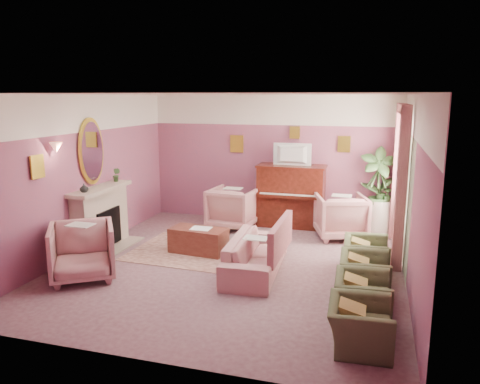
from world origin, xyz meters
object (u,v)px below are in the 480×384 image
(piano, at_px, (291,196))
(olive_chair_a, at_px, (360,318))
(side_table, at_px, (380,217))
(television, at_px, (292,153))
(floral_armchair_right, at_px, (341,214))
(floral_armchair_front, at_px, (82,249))
(olive_chair_b, at_px, (363,289))
(olive_chair_d, at_px, (366,249))
(sofa, at_px, (256,248))
(floral_armchair_left, at_px, (233,206))
(coffee_table, at_px, (199,241))
(olive_chair_c, at_px, (365,267))

(piano, distance_m, olive_chair_a, 5.03)
(side_table, bearing_deg, television, -179.69)
(floral_armchair_right, relative_size, side_table, 1.38)
(floral_armchair_front, relative_size, olive_chair_a, 1.19)
(olive_chair_b, xyz_separation_m, olive_chair_d, (0.00, 1.64, 0.00))
(sofa, distance_m, side_table, 3.38)
(floral_armchair_right, distance_m, olive_chair_b, 3.38)
(floral_armchair_right, xyz_separation_m, olive_chair_b, (0.53, -3.33, -0.13))
(floral_armchair_left, xyz_separation_m, olive_chair_a, (2.79, -4.25, -0.13))
(television, distance_m, olive_chair_b, 4.39)
(coffee_table, relative_size, floral_armchair_right, 1.04)
(olive_chair_d, bearing_deg, coffee_table, 178.92)
(piano, bearing_deg, olive_chair_a, -70.92)
(sofa, height_order, floral_armchair_left, floral_armchair_left)
(television, bearing_deg, floral_armchair_left, -158.71)
(floral_armchair_left, bearing_deg, olive_chair_a, -56.65)
(television, distance_m, floral_armchair_front, 4.72)
(coffee_table, height_order, floral_armchair_right, floral_armchair_right)
(coffee_table, bearing_deg, olive_chair_d, -1.08)
(coffee_table, height_order, side_table, side_table)
(olive_chair_b, bearing_deg, coffee_table, 149.77)
(floral_armchair_left, distance_m, side_table, 3.04)
(olive_chair_a, relative_size, olive_chair_d, 1.00)
(sofa, bearing_deg, television, 88.91)
(olive_chair_b, bearing_deg, floral_armchair_left, 129.20)
(olive_chair_b, distance_m, side_table, 3.89)
(olive_chair_a, bearing_deg, floral_armchair_right, 97.31)
(piano, relative_size, side_table, 2.00)
(piano, bearing_deg, television, -90.00)
(television, height_order, side_table, television)
(floral_armchair_right, height_order, olive_chair_d, floral_armchair_right)
(floral_armchair_front, height_order, olive_chair_d, floral_armchair_front)
(sofa, bearing_deg, floral_armchair_right, 62.60)
(television, relative_size, coffee_table, 0.80)
(floral_armchair_left, relative_size, olive_chair_d, 1.19)
(piano, relative_size, floral_armchair_left, 1.45)
(olive_chair_b, height_order, side_table, same)
(side_table, bearing_deg, olive_chair_c, -93.97)
(floral_armchair_left, bearing_deg, coffee_table, -93.79)
(olive_chair_b, relative_size, side_table, 1.16)
(piano, height_order, olive_chair_c, piano)
(olive_chair_b, distance_m, olive_chair_d, 1.64)
(olive_chair_a, xyz_separation_m, olive_chair_b, (0.00, 0.82, 0.00))
(floral_armchair_right, relative_size, floral_armchair_front, 1.00)
(television, height_order, floral_armchair_right, television)
(sofa, xyz_separation_m, olive_chair_d, (1.69, 0.55, -0.04))
(olive_chair_d, relative_size, side_table, 1.16)
(coffee_table, xyz_separation_m, side_table, (3.12, 2.19, 0.12))
(piano, bearing_deg, floral_armchair_front, -123.14)
(floral_armchair_front, xyz_separation_m, olive_chair_b, (4.17, -0.05, -0.13))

